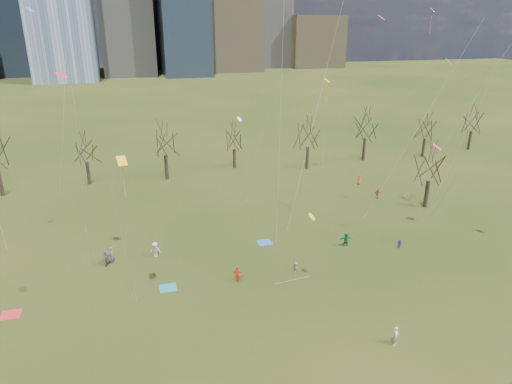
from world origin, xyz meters
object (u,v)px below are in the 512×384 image
object	(u,v)px
blanket_navy	(265,242)
person_4	(238,274)
person_1	(396,336)
blanket_teal	(168,288)
blanket_crimson	(11,314)

from	to	relation	value
blanket_navy	person_4	size ratio (longest dim) A/B	0.95
blanket_navy	person_1	world-z (taller)	person_1
blanket_teal	blanket_crimson	world-z (taller)	same
blanket_crimson	person_1	bearing A→B (deg)	-22.93
blanket_teal	blanket_navy	xyz separation A→B (m)	(11.73, 6.66, 0.00)
blanket_teal	person_4	bearing A→B (deg)	-6.82
blanket_crimson	person_1	world-z (taller)	person_1
blanket_teal	person_4	distance (m)	6.77
blanket_navy	person_1	distance (m)	20.40
blanket_navy	person_4	xyz separation A→B (m)	(-5.06, -7.46, 0.83)
blanket_teal	blanket_navy	distance (m)	13.49
blanket_crimson	blanket_teal	bearing A→B (deg)	2.12
blanket_teal	person_4	world-z (taller)	person_4
person_4	person_1	bearing A→B (deg)	148.82
blanket_teal	blanket_navy	size ratio (longest dim) A/B	1.00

